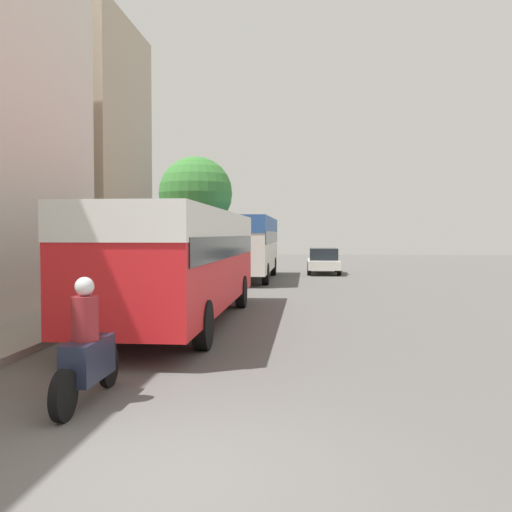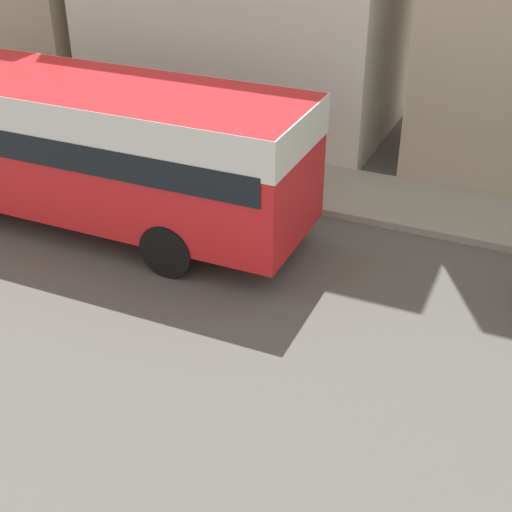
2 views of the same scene
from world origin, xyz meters
TOP-DOWN VIEW (x-y plane):
  - bus_lead at (-1.92, 9.22)m, footprint 2.54×10.70m
  - pedestrian_near_curb at (-4.35, 7.81)m, footprint 0.40×0.40m

SIDE VIEW (x-z plane):
  - pedestrian_near_curb at x=-4.35m, z-range 0.16..1.75m
  - bus_lead at x=-1.92m, z-range 0.44..3.32m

